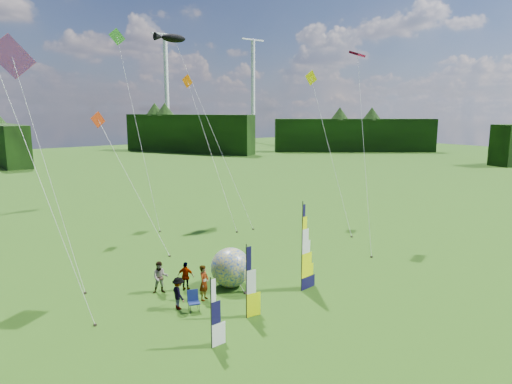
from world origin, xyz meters
TOP-DOWN VIEW (x-y plane):
  - ground at (0.00, 0.00)m, footprint 220.00×220.00m
  - treeline_ring at (0.00, 0.00)m, footprint 210.00×210.00m
  - turbine_left at (70.00, 95.00)m, footprint 8.00×1.20m
  - turbine_right at (45.00, 102.00)m, footprint 8.00×1.20m
  - feather_banner_main at (0.71, 2.13)m, footprint 1.33×0.23m
  - side_banner_left at (-3.66, 1.39)m, footprint 0.99×0.23m
  - side_banner_far at (-6.50, 0.06)m, footprint 0.91×0.12m
  - bol_inflatable at (-1.94, 5.12)m, footprint 2.80×2.80m
  - spectator_a at (-4.09, 4.49)m, footprint 0.83×0.76m
  - spectator_b at (-5.47, 6.75)m, footprint 0.96×0.76m
  - spectator_c at (-5.69, 4.34)m, footprint 0.51×1.10m
  - spectator_d at (-4.20, 6.21)m, footprint 0.92×0.96m
  - camp_chair at (-5.25, 3.61)m, footprint 0.77×0.77m
  - kite_whale at (6.21, 19.53)m, footprint 4.76×14.14m
  - kite_rainbow_delta at (-9.48, 12.10)m, footprint 5.97×10.19m
  - kite_parafoil at (10.76, 6.17)m, footprint 9.37×10.26m
  - small_kite_red at (-2.70, 16.59)m, footprint 6.56×11.83m
  - small_kite_orange at (5.56, 18.67)m, footprint 4.97×11.45m
  - small_kite_yellow at (12.99, 11.52)m, footprint 6.33×10.81m
  - small_kite_pink at (-11.11, 8.13)m, footprint 6.73×8.91m
  - small_kite_green at (0.84, 23.11)m, footprint 4.87×12.60m

SIDE VIEW (x-z plane):
  - ground at x=0.00m, z-range 0.00..0.00m
  - camp_chair at x=-5.25m, z-range 0.00..1.04m
  - spectator_d at x=-4.20m, z-range 0.00..1.62m
  - spectator_c at x=-5.69m, z-range 0.00..1.65m
  - spectator_b at x=-5.47m, z-range 0.00..1.78m
  - spectator_a at x=-4.09m, z-range 0.00..1.89m
  - bol_inflatable at x=-1.94m, z-range 0.00..2.24m
  - side_banner_far at x=-6.50m, z-range 0.00..3.03m
  - side_banner_left at x=-3.66m, z-range 0.00..3.56m
  - feather_banner_main at x=0.71m, z-range 0.00..4.89m
  - treeline_ring at x=0.00m, z-range 0.00..8.00m
  - small_kite_red at x=-2.70m, z-range 0.00..10.20m
  - small_kite_orange at x=5.56m, z-range 0.00..13.54m
  - small_kite_yellow at x=12.99m, z-range 0.00..13.91m
  - kite_rainbow_delta at x=-9.48m, z-range 0.00..14.97m
  - kite_parafoil at x=10.76m, z-range 0.00..15.84m
  - small_kite_pink at x=-11.11m, z-range 0.00..16.34m
  - small_kite_green at x=0.84m, z-range 0.00..17.86m
  - kite_whale at x=6.21m, z-range 0.00..17.98m
  - turbine_left at x=70.00m, z-range 0.00..30.00m
  - turbine_right at x=45.00m, z-range 0.00..30.00m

